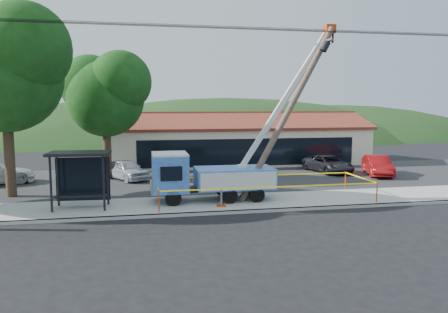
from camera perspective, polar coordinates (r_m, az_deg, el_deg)
name	(u,v)px	position (r m, az deg, el deg)	size (l,w,h in m)	color
ground	(251,225)	(19.65, 3.53, -8.89)	(120.00, 120.00, 0.00)	black
curb	(240,212)	(21.60, 2.12, -7.22)	(60.00, 0.25, 0.15)	#ADADA2
sidewalk	(232,203)	(23.40, 1.06, -6.11)	(60.00, 4.00, 0.15)	#ADADA2
parking_lot	(209,179)	(31.12, -2.03, -2.91)	(60.00, 12.00, 0.10)	#28282B
strip_mall	(238,142)	(39.42, 1.89, 1.84)	(22.50, 8.53, 4.67)	beige
tree_west_near	(4,64)	(27.35, -26.79, 10.74)	(7.56, 6.72, 10.80)	#332316
tree_lot	(105,91)	(31.39, -15.24, 8.23)	(6.30, 5.60, 8.94)	#332316
hill_west	(75,137)	(74.20, -18.93, 2.38)	(78.40, 56.00, 28.00)	#203915
hill_center	(227,135)	(74.96, 0.37, 2.79)	(89.60, 64.00, 32.00)	#203915
hill_east	(335,134)	(81.31, 14.34, 2.90)	(72.80, 52.00, 26.00)	#203915
utility_truck	(210,173)	(23.55, -1.80, -2.23)	(10.06, 3.54, 9.47)	black
leaning_pole	(291,106)	(23.89, 8.78, 6.57)	(5.25, 1.88, 9.39)	brown
bus_shelter	(80,167)	(22.90, -18.24, -1.26)	(3.03, 1.99, 2.82)	black
caution_tape	(263,185)	(23.96, 5.16, -3.72)	(11.54, 3.68, 1.06)	red
car_silver	(127,181)	(31.27, -12.57, -3.12)	(1.67, 4.16, 1.42)	silver
car_red	(377,176)	(34.26, 19.37, -2.48)	(1.54, 4.40, 1.45)	maroon
car_dark	(328,173)	(34.65, 13.40, -2.17)	(2.16, 4.69, 1.30)	black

